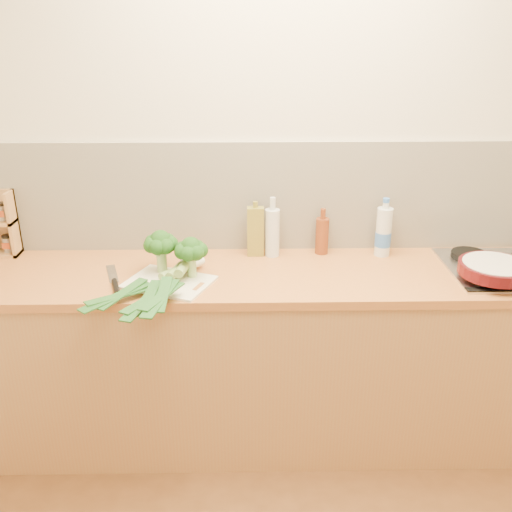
{
  "coord_description": "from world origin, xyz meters",
  "views": [
    {
      "loc": [
        -0.2,
        -1.19,
        1.97
      ],
      "look_at": [
        -0.16,
        1.1,
        1.02
      ],
      "focal_mm": 40.0,
      "sensor_mm": 36.0,
      "label": 1
    }
  ],
  "objects_px": {
    "gas_hob": "(511,267)",
    "chefs_knife": "(115,284)",
    "chopping_board": "(169,282)",
    "skillet": "(495,268)"
  },
  "relations": [
    {
      "from": "chopping_board",
      "to": "skillet",
      "type": "height_order",
      "value": "skillet"
    },
    {
      "from": "chopping_board",
      "to": "gas_hob",
      "type": "bearing_deg",
      "value": 27.39
    },
    {
      "from": "gas_hob",
      "to": "chefs_knife",
      "type": "xyz_separation_m",
      "value": [
        -1.79,
        -0.13,
        -0.0
      ]
    },
    {
      "from": "gas_hob",
      "to": "chopping_board",
      "type": "height_order",
      "value": "gas_hob"
    },
    {
      "from": "chopping_board",
      "to": "chefs_knife",
      "type": "bearing_deg",
      "value": -151.79
    },
    {
      "from": "gas_hob",
      "to": "chopping_board",
      "type": "xyz_separation_m",
      "value": [
        -1.56,
        -0.11,
        -0.01
      ]
    },
    {
      "from": "gas_hob",
      "to": "chefs_knife",
      "type": "bearing_deg",
      "value": -175.75
    },
    {
      "from": "gas_hob",
      "to": "chefs_knife",
      "type": "relative_size",
      "value": 1.72
    },
    {
      "from": "gas_hob",
      "to": "skillet",
      "type": "relative_size",
      "value": 1.28
    },
    {
      "from": "gas_hob",
      "to": "skillet",
      "type": "height_order",
      "value": "skillet"
    }
  ]
}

